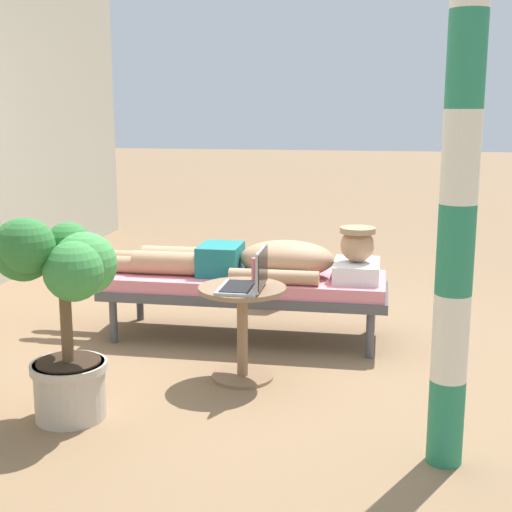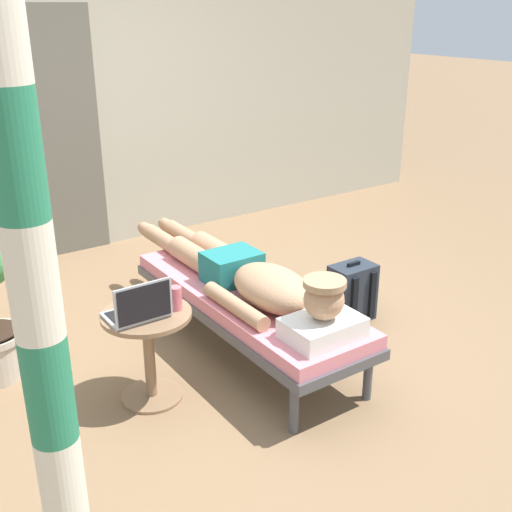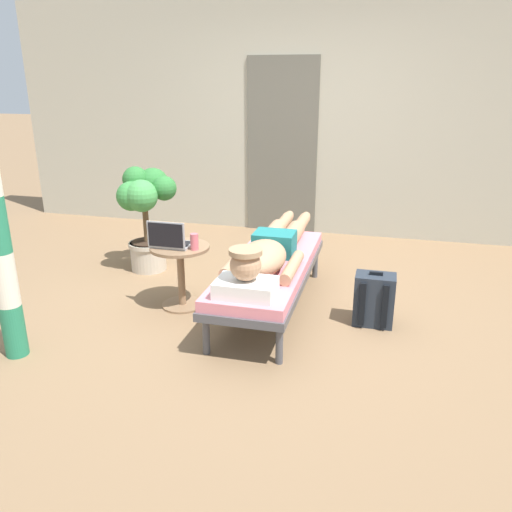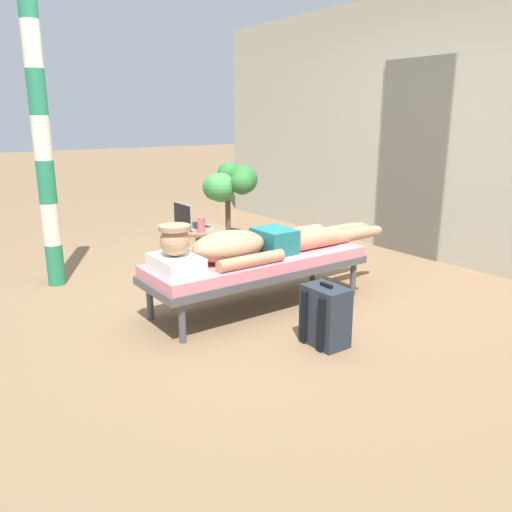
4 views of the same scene
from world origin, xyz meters
name	(u,v)px [view 2 (image 2 of 4)]	position (x,y,z in m)	size (l,w,h in m)	color
ground_plane	(217,351)	(0.00, 0.00, 0.00)	(40.00, 40.00, 0.00)	#846647
house_wall_back	(87,90)	(0.16, 2.30, 1.35)	(7.60, 0.20, 2.70)	#B2AD99
house_door_panel	(50,137)	(-0.23, 2.19, 1.02)	(0.84, 0.03, 2.04)	#625F54
lounge_chair	(247,301)	(0.16, -0.10, 0.35)	(0.61, 1.81, 0.42)	#4C4C51
person_reclining	(250,277)	(0.16, -0.13, 0.52)	(0.53, 2.17, 0.33)	white
side_table	(148,341)	(-0.55, -0.22, 0.36)	(0.48, 0.48, 0.52)	#8C6B4C
laptop	(139,309)	(-0.61, -0.27, 0.58)	(0.31, 0.24, 0.23)	#A5A8AD
drink_glass	(176,298)	(-0.40, -0.27, 0.59)	(0.06, 0.06, 0.13)	#D86672
backpack	(351,293)	(0.99, -0.14, 0.20)	(0.30, 0.26, 0.42)	#262D38
porch_post	(33,281)	(-1.34, -1.24, 1.29)	(0.15, 0.15, 2.58)	#267F59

